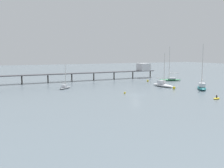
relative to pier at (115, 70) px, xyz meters
name	(u,v)px	position (x,y,z in m)	size (l,w,h in m)	color
ground_plane	(136,95)	(-15.07, -42.03, -3.98)	(400.00, 400.00, 0.00)	slate
pier	(115,70)	(0.00, 0.00, 0.00)	(69.73, 5.44, 6.61)	#4C4C51
sailboat_gray	(65,87)	(-28.56, -20.64, -3.44)	(5.64, 5.57, 7.95)	gray
sailboat_white	(163,84)	(2.72, -30.38, -3.23)	(3.48, 9.66, 11.38)	white
sailboat_teal	(202,87)	(9.32, -41.53, -3.12)	(7.83, 8.70, 14.19)	#1E727A
sailboat_green	(170,79)	(17.08, -16.59, -3.27)	(9.42, 6.15, 13.95)	#287F4C
dinghy_yellow	(217,98)	(-0.21, -55.92, -3.77)	(2.74, 1.90, 1.14)	yellow
mooring_buoy_far	(125,93)	(-16.55, -38.51, -3.70)	(0.56, 0.56, 0.56)	yellow
mooring_buoy_inner	(148,81)	(6.51, -15.74, -3.59)	(0.79, 0.79, 0.79)	yellow
mooring_buoy_near	(174,88)	(1.93, -37.27, -3.54)	(0.89, 0.89, 0.89)	yellow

